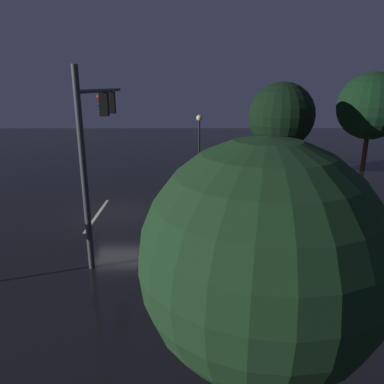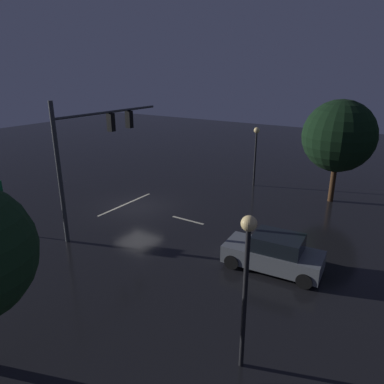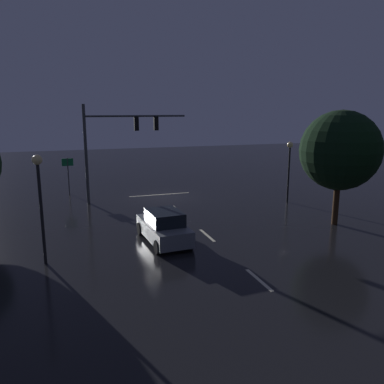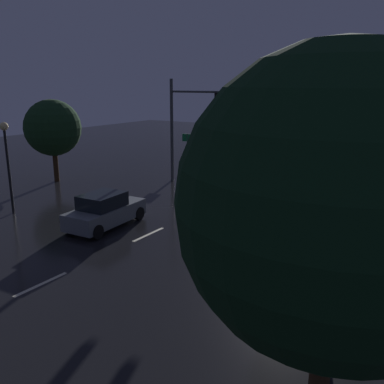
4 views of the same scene
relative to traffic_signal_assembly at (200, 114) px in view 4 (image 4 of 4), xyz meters
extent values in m
plane|color=black|center=(-3.39, -0.18, -4.90)|extent=(80.00, 80.00, 0.00)
cylinder|color=#383A3D|center=(2.32, 0.01, -1.30)|extent=(0.22, 0.22, 7.19)
cylinder|color=#383A3D|center=(-1.41, 0.01, 1.44)|extent=(7.46, 0.14, 0.14)
cube|color=black|center=(-1.41, 0.01, 0.87)|extent=(0.32, 0.36, 1.00)
sphere|color=red|center=(-1.41, -0.18, 1.19)|extent=(0.20, 0.20, 0.20)
sphere|color=black|center=(-1.41, -0.18, 0.87)|extent=(0.20, 0.20, 0.20)
sphere|color=black|center=(-1.41, -0.18, 0.55)|extent=(0.20, 0.20, 0.20)
cube|color=black|center=(-2.90, 0.01, 0.87)|extent=(0.32, 0.36, 1.00)
sphere|color=red|center=(-2.90, -0.18, 1.19)|extent=(0.20, 0.20, 0.20)
sphere|color=black|center=(-2.90, -0.18, 0.87)|extent=(0.20, 0.20, 0.20)
sphere|color=black|center=(-2.90, -0.18, 0.55)|extent=(0.20, 0.20, 0.20)
cube|color=beige|center=(-3.39, 3.82, -4.89)|extent=(0.16, 2.20, 0.01)
cube|color=beige|center=(-3.39, 9.82, -4.89)|extent=(0.16, 2.20, 0.01)
cube|color=beige|center=(-3.39, 15.82, -4.89)|extent=(0.16, 2.20, 0.01)
cube|color=beige|center=(-3.39, -1.19, -4.89)|extent=(5.00, 0.16, 0.01)
cube|color=slate|center=(-0.86, 10.02, -4.28)|extent=(2.11, 4.42, 0.80)
cube|color=black|center=(-0.88, 10.22, -3.54)|extent=(1.75, 2.21, 0.68)
cylinder|color=black|center=(0.09, 8.48, -4.56)|extent=(0.27, 0.69, 0.68)
cylinder|color=black|center=(-1.59, 8.36, -4.56)|extent=(0.27, 0.69, 0.68)
cylinder|color=black|center=(-0.14, 11.68, -4.56)|extent=(0.27, 0.69, 0.68)
cylinder|color=black|center=(-1.82, 11.55, -4.56)|extent=(0.27, 0.69, 0.68)
sphere|color=#F9EFC6|center=(-0.06, 7.95, -4.23)|extent=(0.20, 0.20, 0.20)
sphere|color=#F9EFC6|center=(-1.36, 7.86, -4.23)|extent=(0.20, 0.20, 0.20)
cylinder|color=black|center=(-11.83, 4.40, -2.84)|extent=(0.14, 0.14, 4.12)
sphere|color=#F9D88C|center=(-11.83, 4.40, -0.60)|extent=(0.44, 0.44, 0.44)
cylinder|color=black|center=(4.94, 11.24, -2.63)|extent=(0.14, 0.14, 4.53)
sphere|color=#F9D88C|center=(4.94, 11.24, -0.18)|extent=(0.44, 0.44, 0.44)
cylinder|color=#383A3D|center=(3.60, -3.86, -3.41)|extent=(0.09, 0.09, 2.97)
cube|color=#0F6033|center=(3.60, -3.86, -2.28)|extent=(0.90, 0.12, 0.60)
sphere|color=black|center=(-13.65, 17.63, 0.13)|extent=(5.08, 5.08, 5.08)
cylinder|color=#382314|center=(9.19, 4.82, -3.71)|extent=(0.36, 0.36, 2.37)
sphere|color=#163319|center=(9.19, 4.82, -1.04)|extent=(3.96, 3.96, 3.96)
cylinder|color=#382314|center=(-11.47, 10.24, -3.53)|extent=(0.36, 0.36, 2.73)
sphere|color=black|center=(-11.47, 10.24, -0.42)|extent=(4.67, 4.67, 4.67)
camera|label=1|loc=(14.42, 3.65, 1.64)|focal=33.55mm
camera|label=2|loc=(12.91, 14.58, 3.62)|focal=33.19mm
camera|label=3|loc=(3.85, 28.92, 1.93)|focal=36.23mm
camera|label=4|loc=(-15.22, 24.12, 1.97)|focal=39.03mm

